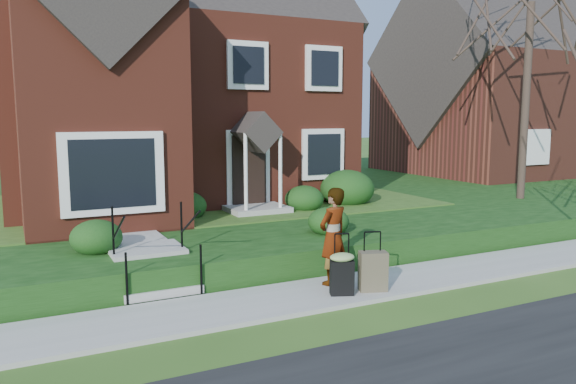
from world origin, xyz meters
TOP-DOWN VIEW (x-y plane):
  - ground at (0.00, 0.00)m, footprint 120.00×120.00m
  - sidewalk at (0.00, 0.00)m, footprint 60.00×1.60m
  - terrace at (4.00, 10.90)m, footprint 44.00×20.00m
  - walkway at (-2.50, 5.00)m, footprint 1.20×6.00m
  - main_house at (-0.21, 9.61)m, footprint 10.40×10.20m
  - neighbour_house at (16.00, 11.00)m, footprint 9.40×8.00m
  - front_steps at (-2.50, 1.84)m, footprint 1.40×2.02m
  - foundation_shrubs at (1.06, 5.00)m, footprint 9.64×4.70m
  - woman at (0.56, 0.31)m, footprint 0.78×0.63m
  - suitcase_black at (0.37, -0.32)m, footprint 0.56×0.52m
  - suitcase_olive at (1.00, -0.37)m, footprint 0.57×0.43m

SIDE VIEW (x-z plane):
  - ground at x=0.00m, z-range 0.00..0.00m
  - sidewalk at x=0.00m, z-range 0.00..0.08m
  - terrace at x=4.00m, z-range 0.00..0.60m
  - suitcase_olive at x=1.00m, z-range -0.10..0.99m
  - front_steps at x=-2.50m, z-range -0.28..1.22m
  - suitcase_black at x=0.37m, z-range -0.04..1.06m
  - walkway at x=-2.50m, z-range 0.60..0.66m
  - woman at x=0.56m, z-range 0.08..1.92m
  - foundation_shrubs at x=1.06m, z-range 0.49..1.64m
  - neighbour_house at x=16.00m, z-range 0.65..9.85m
  - main_house at x=-0.21m, z-range 0.56..9.96m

